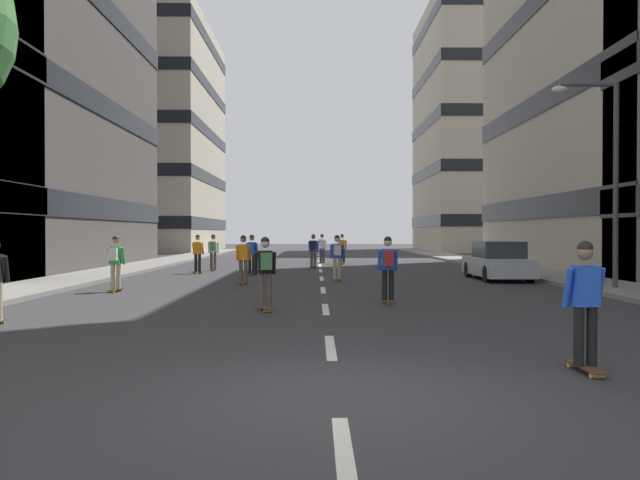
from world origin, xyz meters
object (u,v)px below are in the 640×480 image
(skater_1, at_px, (198,252))
(skater_7, at_px, (342,247))
(skater_11, at_px, (252,253))
(skater_3, at_px, (388,265))
(skater_12, at_px, (243,257))
(parked_car_near, at_px, (498,262))
(streetlamp_right, at_px, (604,161))
(skater_4, at_px, (585,300))
(skater_5, at_px, (115,260))
(skater_8, at_px, (322,247))
(skater_9, at_px, (313,249))
(skater_0, at_px, (213,250))
(skater_2, at_px, (337,255))
(skater_10, at_px, (265,269))

(skater_1, xyz_separation_m, skater_7, (6.92, 8.06, 0.00))
(skater_11, bearing_deg, skater_3, -66.53)
(skater_1, height_order, skater_12, same)
(parked_car_near, height_order, skater_3, skater_3)
(streetlamp_right, height_order, skater_12, streetlamp_right)
(skater_4, xyz_separation_m, skater_11, (-6.44, 18.97, 0.00))
(skater_3, distance_m, skater_11, 11.86)
(skater_5, bearing_deg, parked_car_near, 20.00)
(skater_8, relative_size, skater_12, 1.00)
(skater_1, relative_size, skater_9, 1.00)
(streetlamp_right, relative_size, skater_12, 3.65)
(skater_12, bearing_deg, streetlamp_right, -13.50)
(parked_car_near, relative_size, skater_7, 2.47)
(skater_7, xyz_separation_m, skater_9, (-1.69, -3.58, 0.03))
(skater_5, distance_m, skater_12, 4.65)
(skater_11, height_order, skater_12, same)
(skater_5, height_order, skater_11, same)
(skater_0, xyz_separation_m, skater_1, (-0.36, -2.06, -0.03))
(skater_9, bearing_deg, skater_5, -115.33)
(skater_12, bearing_deg, skater_2, 23.28)
(skater_4, bearing_deg, parked_car_near, 77.52)
(skater_9, bearing_deg, skater_3, -82.87)
(streetlamp_right, bearing_deg, skater_5, 179.88)
(skater_8, relative_size, skater_9, 1.00)
(parked_car_near, height_order, skater_11, skater_11)
(skater_0, height_order, skater_9, same)
(skater_0, bearing_deg, skater_10, -76.18)
(skater_3, distance_m, skater_7, 19.93)
(skater_4, xyz_separation_m, skater_12, (-6.24, 14.12, 0.00))
(parked_car_near, distance_m, skater_9, 10.99)
(skater_0, relative_size, skater_7, 1.00)
(streetlamp_right, height_order, skater_5, streetlamp_right)
(skater_2, height_order, skater_11, same)
(skater_3, xyz_separation_m, skater_9, (-2.04, 16.34, 0.00))
(skater_9, bearing_deg, skater_4, -81.25)
(skater_5, relative_size, skater_9, 1.00)
(skater_1, relative_size, skater_12, 1.00)
(parked_car_near, height_order, skater_2, skater_2)
(skater_1, bearing_deg, skater_3, -58.47)
(skater_4, distance_m, skater_10, 8.17)
(skater_4, height_order, skater_11, same)
(skater_4, distance_m, skater_5, 15.08)
(parked_car_near, distance_m, skater_10, 12.84)
(skater_1, xyz_separation_m, skater_11, (2.55, -0.98, 0.00))
(skater_2, bearing_deg, skater_10, -102.72)
(skater_4, relative_size, skater_11, 1.00)
(skater_1, xyz_separation_m, skater_2, (6.19, -4.35, 0.03))
(skater_1, height_order, skater_7, same)
(parked_car_near, bearing_deg, skater_1, 163.69)
(skater_7, relative_size, skater_8, 1.00)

